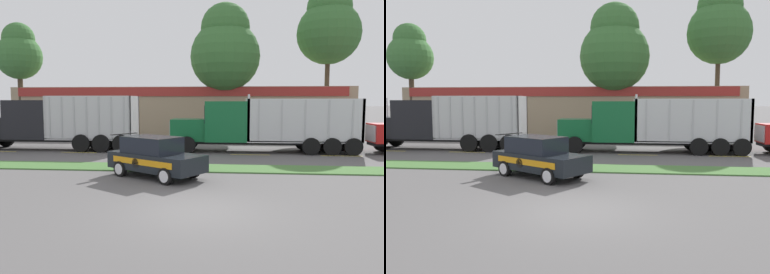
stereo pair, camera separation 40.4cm
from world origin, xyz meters
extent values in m
plane|color=#5B5959|center=(0.00, 0.00, 0.00)|extent=(600.00, 600.00, 0.00)
cube|color=#477538|center=(0.00, 7.11, 0.03)|extent=(120.00, 2.12, 0.06)
cube|color=yellow|center=(-8.54, 12.17, 0.00)|extent=(2.40, 0.14, 0.01)
cube|color=yellow|center=(-3.14, 12.17, 0.00)|extent=(2.40, 0.14, 0.01)
cube|color=yellow|center=(2.26, 12.17, 0.00)|extent=(2.40, 0.14, 0.01)
cube|color=yellow|center=(7.66, 12.17, 0.00)|extent=(2.40, 0.14, 0.01)
cube|color=black|center=(-10.70, 13.55, 0.66)|extent=(10.98, 1.32, 0.18)
cube|color=black|center=(-12.35, 13.55, 2.04)|extent=(2.89, 2.40, 2.57)
cube|color=black|center=(-13.82, 13.55, 2.49)|extent=(0.04, 2.04, 1.16)
cylinder|color=silver|center=(-10.80, 12.77, 2.79)|extent=(0.14, 0.14, 1.51)
cube|color=silver|center=(-8.06, 13.55, 0.81)|extent=(5.69, 2.40, 0.12)
cube|color=silver|center=(-10.82, 13.55, 2.21)|extent=(0.16, 2.40, 2.79)
cube|color=silver|center=(-5.29, 13.55, 2.21)|extent=(0.16, 2.40, 2.79)
cube|color=silver|center=(-8.06, 12.43, 2.21)|extent=(5.69, 0.16, 2.79)
cube|color=silver|center=(-8.06, 14.67, 2.21)|extent=(5.69, 0.16, 2.79)
cube|color=#B2B2B7|center=(-10.50, 12.33, 2.21)|extent=(0.10, 0.04, 2.65)
cube|color=#B2B2B7|center=(-9.68, 12.33, 2.21)|extent=(0.10, 0.04, 2.65)
cube|color=#B2B2B7|center=(-8.87, 12.33, 2.21)|extent=(0.10, 0.04, 2.65)
cube|color=#B2B2B7|center=(-8.06, 12.33, 2.21)|extent=(0.10, 0.04, 2.65)
cube|color=#B2B2B7|center=(-7.24, 12.33, 2.21)|extent=(0.10, 0.04, 2.65)
cube|color=#B2B2B7|center=(-6.43, 12.33, 2.21)|extent=(0.10, 0.04, 2.65)
cube|color=#B2B2B7|center=(-5.62, 12.33, 2.21)|extent=(0.10, 0.04, 2.65)
cylinder|color=black|center=(-14.99, 14.73, 0.57)|extent=(1.14, 0.30, 1.14)
cylinder|color=black|center=(-5.81, 12.37, 0.57)|extent=(1.14, 0.30, 1.14)
cylinder|color=black|center=(-5.81, 14.73, 0.57)|extent=(1.14, 0.30, 1.14)
cylinder|color=black|center=(-7.13, 12.37, 0.57)|extent=(1.14, 0.30, 1.14)
cylinder|color=black|center=(-7.13, 14.73, 0.57)|extent=(1.14, 0.30, 1.14)
cylinder|color=black|center=(-8.46, 12.37, 0.57)|extent=(1.14, 0.30, 1.14)
cylinder|color=black|center=(-8.46, 14.73, 0.57)|extent=(1.14, 0.30, 1.14)
cube|color=black|center=(3.14, 13.54, 0.62)|extent=(11.72, 1.32, 0.18)
cube|color=#146033|center=(-1.62, 13.54, 1.41)|extent=(2.20, 1.97, 1.40)
cube|color=#B7B7BC|center=(-2.75, 13.54, 1.41)|extent=(0.06, 1.68, 1.19)
cube|color=#146033|center=(0.78, 13.54, 1.98)|extent=(2.60, 2.40, 2.54)
cube|color=black|center=(-0.54, 13.54, 2.42)|extent=(0.04, 2.04, 1.14)
cylinder|color=silver|center=(2.18, 12.76, 2.83)|extent=(0.14, 0.14, 1.70)
cube|color=silver|center=(5.54, 13.54, 0.77)|extent=(6.92, 2.40, 0.12)
cube|color=silver|center=(2.16, 13.54, 2.09)|extent=(0.16, 2.40, 2.64)
cube|color=silver|center=(8.92, 13.54, 2.09)|extent=(0.16, 2.40, 2.64)
cube|color=silver|center=(5.54, 12.42, 2.09)|extent=(6.92, 0.16, 2.64)
cube|color=silver|center=(5.54, 14.66, 2.09)|extent=(6.92, 0.16, 2.64)
cube|color=#BCBCC1|center=(2.77, 12.32, 2.09)|extent=(0.10, 0.04, 2.50)
cube|color=#BCBCC1|center=(4.15, 12.32, 2.09)|extent=(0.10, 0.04, 2.50)
cube|color=#BCBCC1|center=(5.54, 12.32, 2.09)|extent=(0.10, 0.04, 2.50)
cube|color=#BCBCC1|center=(6.92, 12.32, 2.09)|extent=(0.10, 0.04, 2.50)
cube|color=#BCBCC1|center=(8.30, 12.32, 2.09)|extent=(0.10, 0.04, 2.50)
cylinder|color=black|center=(-1.62, 12.36, 0.53)|extent=(1.06, 0.30, 1.06)
cylinder|color=black|center=(-1.62, 14.72, 0.53)|extent=(1.06, 0.30, 1.06)
cylinder|color=black|center=(8.40, 12.36, 0.53)|extent=(1.06, 0.30, 1.06)
cylinder|color=black|center=(8.40, 14.72, 0.53)|extent=(1.06, 0.30, 1.06)
cylinder|color=black|center=(7.16, 12.36, 0.53)|extent=(1.06, 0.30, 1.06)
cylinder|color=black|center=(7.16, 14.72, 0.53)|extent=(1.06, 0.30, 1.06)
cylinder|color=black|center=(5.92, 12.36, 0.53)|extent=(1.06, 0.30, 1.06)
cylinder|color=black|center=(5.92, 14.72, 0.53)|extent=(1.06, 0.30, 1.06)
cube|color=#B7B7BC|center=(9.73, 13.43, 1.29)|extent=(0.06, 1.61, 1.00)
cylinder|color=black|center=(10.90, 14.57, 0.52)|extent=(1.03, 0.30, 1.03)
cube|color=black|center=(-2.13, 4.88, 0.69)|extent=(4.54, 3.84, 0.71)
cube|color=black|center=(-2.35, 5.02, 1.37)|extent=(2.82, 2.60, 0.65)
cube|color=black|center=(-2.35, 5.02, 1.71)|extent=(2.82, 2.60, 0.04)
cube|color=black|center=(-3.83, 6.00, 1.75)|extent=(0.95, 1.31, 0.03)
cube|color=orange|center=(-2.63, 4.13, 0.76)|extent=(2.85, 1.88, 0.25)
cylinder|color=black|center=(-2.90, 4.30, 0.69)|extent=(0.33, 0.22, 0.39)
cylinder|color=black|center=(-1.50, 3.44, 0.33)|extent=(0.67, 0.54, 0.67)
cylinder|color=silver|center=(-1.56, 3.35, 0.33)|extent=(0.40, 0.27, 0.47)
cylinder|color=black|center=(-0.56, 4.87, 0.33)|extent=(0.67, 0.54, 0.67)
cylinder|color=silver|center=(-0.50, 4.96, 0.33)|extent=(0.40, 0.27, 0.47)
cylinder|color=black|center=(-3.71, 4.90, 0.33)|extent=(0.67, 0.54, 0.67)
cylinder|color=silver|center=(-3.77, 4.81, 0.33)|extent=(0.40, 0.27, 0.47)
cylinder|color=black|center=(-2.77, 6.32, 0.33)|extent=(0.67, 0.54, 0.67)
cylinder|color=silver|center=(-2.71, 6.41, 0.33)|extent=(0.40, 0.27, 0.47)
cube|color=#9E896B|center=(-3.64, 28.61, 2.29)|extent=(31.22, 12.00, 4.58)
cube|color=maroon|center=(-3.64, 22.56, 4.13)|extent=(29.66, 0.10, 0.80)
cylinder|color=#473828|center=(0.61, 23.08, 2.77)|extent=(0.38, 0.38, 5.55)
sphere|color=#386B33|center=(0.61, 23.08, 7.25)|extent=(6.18, 6.18, 6.18)
sphere|color=#386B33|center=(0.61, 23.08, 9.72)|extent=(4.32, 4.32, 4.32)
cylinder|color=#473828|center=(9.61, 23.71, 3.86)|extent=(0.40, 0.40, 7.73)
sphere|color=#386B33|center=(9.61, 23.71, 9.22)|extent=(5.44, 5.44, 5.44)
sphere|color=#386B33|center=(9.61, 23.71, 11.40)|extent=(3.81, 3.81, 3.81)
cylinder|color=#473828|center=(-18.39, 22.80, 3.12)|extent=(0.46, 0.46, 6.25)
sphere|color=#386B33|center=(-18.39, 22.80, 7.38)|extent=(4.14, 4.14, 4.14)
sphere|color=#386B33|center=(-18.39, 22.80, 9.04)|extent=(2.90, 2.90, 2.90)
camera|label=1|loc=(0.88, -10.65, 3.20)|focal=35.00mm
camera|label=2|loc=(1.28, -10.61, 3.20)|focal=35.00mm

